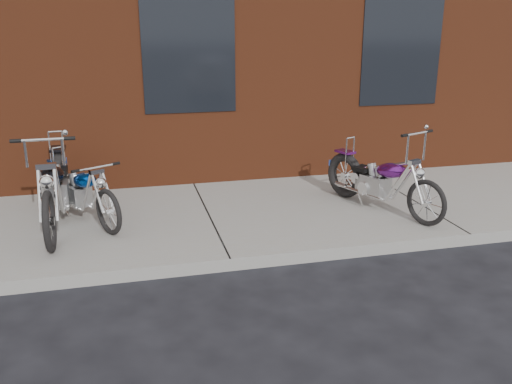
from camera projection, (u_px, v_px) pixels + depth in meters
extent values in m
plane|color=black|center=(230.00, 271.00, 5.97)|extent=(120.00, 120.00, 0.00)
cube|color=gray|center=(209.00, 219.00, 7.34)|extent=(22.00, 3.00, 0.15)
torus|color=black|center=(352.00, 177.00, 7.84)|extent=(0.37, 0.67, 0.67)
torus|color=black|center=(435.00, 206.00, 6.72)|extent=(0.28, 0.58, 0.60)
cube|color=gray|center=(383.00, 187.00, 7.39)|extent=(0.38, 0.44, 0.28)
ellipsoid|color=#611878|center=(399.00, 173.00, 7.10)|extent=(0.41, 0.56, 0.28)
cube|color=black|center=(370.00, 171.00, 7.52)|extent=(0.30, 0.32, 0.06)
cylinder|color=white|center=(430.00, 185.00, 6.74)|extent=(0.13, 0.26, 0.50)
cylinder|color=white|center=(426.00, 135.00, 6.65)|extent=(0.48, 0.21, 0.03)
cylinder|color=white|center=(357.00, 155.00, 7.68)|extent=(0.03, 0.03, 0.44)
cylinder|color=white|center=(377.00, 191.00, 7.64)|extent=(0.35, 0.79, 0.04)
torus|color=black|center=(64.00, 187.00, 7.41)|extent=(0.42, 0.62, 0.64)
torus|color=black|center=(114.00, 215.00, 6.45)|extent=(0.33, 0.53, 0.58)
cube|color=gray|center=(82.00, 197.00, 7.02)|extent=(0.39, 0.43, 0.27)
ellipsoid|color=#0641AC|center=(90.00, 182.00, 6.77)|extent=(0.44, 0.54, 0.27)
cube|color=beige|center=(73.00, 181.00, 7.13)|extent=(0.31, 0.32, 0.05)
cylinder|color=white|center=(108.00, 194.00, 6.46)|extent=(0.16, 0.24, 0.48)
cylinder|color=white|center=(101.00, 169.00, 6.45)|extent=(0.44, 0.26, 0.03)
cylinder|color=white|center=(63.00, 164.00, 7.26)|extent=(0.03, 0.03, 0.43)
cylinder|color=white|center=(84.00, 200.00, 7.26)|extent=(0.42, 0.72, 0.04)
torus|color=black|center=(60.00, 181.00, 7.45)|extent=(0.17, 0.79, 0.78)
torus|color=black|center=(48.00, 227.00, 5.88)|extent=(0.09, 0.71, 0.71)
cube|color=gray|center=(56.00, 197.00, 6.81)|extent=(0.31, 0.44, 0.33)
ellipsoid|color=black|center=(51.00, 179.00, 6.43)|extent=(0.29, 0.60, 0.33)
cube|color=black|center=(56.00, 174.00, 7.01)|extent=(0.27, 0.31, 0.07)
cylinder|color=white|center=(46.00, 198.00, 5.92)|extent=(0.05, 0.32, 0.59)
cylinder|color=white|center=(41.00, 142.00, 5.87)|extent=(0.60, 0.04, 0.03)
cylinder|color=white|center=(56.00, 153.00, 7.25)|extent=(0.02, 0.02, 0.52)
cylinder|color=white|center=(69.00, 201.00, 7.10)|extent=(0.07, 0.98, 0.05)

